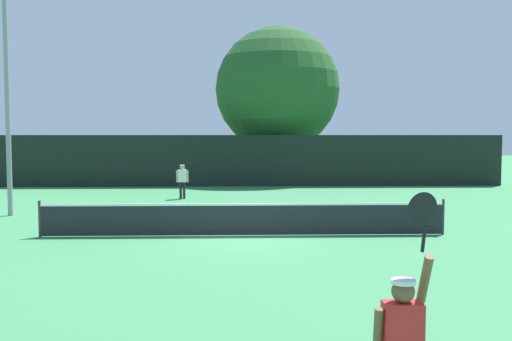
{
  "coord_description": "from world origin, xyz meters",
  "views": [
    {
      "loc": [
        -0.16,
        -16.43,
        3.02
      ],
      "look_at": [
        0.43,
        2.01,
        1.8
      ],
      "focal_mm": 39.32,
      "sensor_mm": 36.0,
      "label": 1
    }
  ],
  "objects": [
    {
      "name": "parked_car_mid",
      "position": [
        10.19,
        22.15,
        0.78
      ],
      "size": [
        2.36,
        4.39,
        1.69
      ],
      "rotation": [
        0.0,
        0.0,
        -0.11
      ],
      "color": "white",
      "rests_on": "ground"
    },
    {
      "name": "tennis_net",
      "position": [
        0.0,
        0.0,
        0.51
      ],
      "size": [
        12.02,
        0.08,
        1.07
      ],
      "color": "#232328",
      "rests_on": "ground"
    },
    {
      "name": "perimeter_fence",
      "position": [
        0.0,
        15.62,
        1.47
      ],
      "size": [
        30.3,
        0.12,
        2.95
      ],
      "primitive_type": "cube",
      "color": "black",
      "rests_on": "ground"
    },
    {
      "name": "parked_car_near",
      "position": [
        -7.86,
        21.14,
        0.78
      ],
      "size": [
        2.38,
        4.39,
        1.69
      ],
      "rotation": [
        0.0,
        0.0,
        0.12
      ],
      "color": "red",
      "rests_on": "ground"
    },
    {
      "name": "tennis_ball",
      "position": [
        1.63,
        0.9,
        0.03
      ],
      "size": [
        0.07,
        0.07,
        0.07
      ],
      "primitive_type": "sphere",
      "color": "#CCE033",
      "rests_on": "ground"
    },
    {
      "name": "ground_plane",
      "position": [
        0.0,
        0.0,
        0.0
      ],
      "size": [
        120.0,
        120.0,
        0.0
      ],
      "primitive_type": "plane",
      "color": "#387F4C"
    },
    {
      "name": "large_tree",
      "position": [
        2.37,
        19.69,
        5.86
      ],
      "size": [
        7.93,
        7.93,
        9.83
      ],
      "color": "brown",
      "rests_on": "ground"
    },
    {
      "name": "player_serving",
      "position": [
        1.44,
        -11.14,
        1.07
      ],
      "size": [
        0.67,
        0.39,
        2.45
      ],
      "color": "red",
      "rests_on": "ground"
    },
    {
      "name": "light_pole",
      "position": [
        -8.58,
        4.38,
        5.4
      ],
      "size": [
        1.18,
        0.28,
        9.65
      ],
      "color": "gray",
      "rests_on": "ground"
    },
    {
      "name": "player_receiving",
      "position": [
        -2.75,
        9.54,
        0.96
      ],
      "size": [
        0.57,
        0.23,
        1.58
      ],
      "rotation": [
        0.0,
        0.0,
        3.14
      ],
      "color": "white",
      "rests_on": "ground"
    }
  ]
}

